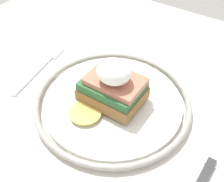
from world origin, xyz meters
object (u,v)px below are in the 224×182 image
Objects in this scene: sandwich at (113,87)px; knife at (211,162)px; plate at (112,103)px; fork at (41,67)px.

sandwich is 0.18m from knife.
plate reaches higher than fork.
sandwich is at bearing 175.51° from knife.
knife is at bearing -3.87° from fork.
sandwich is at bearing -3.24° from fork.
fork is (-0.17, 0.01, -0.04)m from sandwich.
sandwich is 0.18m from fork.
plate is 2.39× the size of sandwich.
sandwich reaches higher than knife.
plate is at bearing 175.26° from knife.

